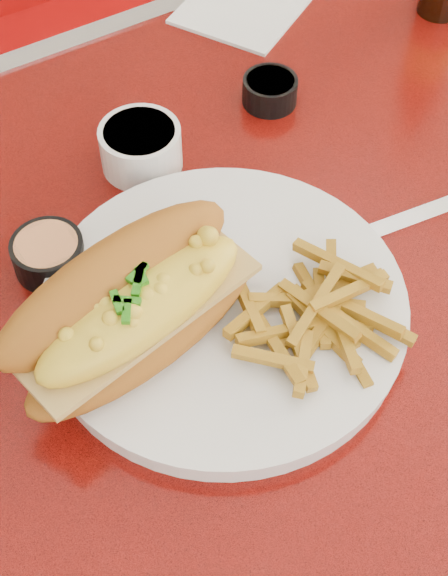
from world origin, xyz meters
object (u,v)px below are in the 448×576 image
dinner_plate (224,307)px  fork (272,248)px  sauce_cup_left (48,254)px  sauce_cup_right (270,90)px  diner_table (302,335)px  booth_bench_far (48,130)px  gravy_ramekin (141,147)px  mac_hoagie (133,306)px

dinner_plate → fork: same height
fork → sauce_cup_left: 0.20m
fork → sauce_cup_right: size_ratio=1.78×
diner_table → fork: fork is taller
sauce_cup_left → sauce_cup_right: 0.31m
fork → sauce_cup_left: bearing=28.7°
sauce_cup_right → fork: bearing=-123.3°
fork → diner_table: bearing=-120.1°
booth_bench_far → dinner_plate: size_ratio=3.77×
diner_table → sauce_cup_left: size_ratio=14.21×
diner_table → sauce_cup_left: bearing=155.4°
diner_table → sauce_cup_right: sauce_cup_right is taller
booth_bench_far → gravy_ramekin: bearing=-98.0°
fork → sauce_cup_right: sauce_cup_right is taller
diner_table → mac_hoagie: size_ratio=5.06×
dinner_plate → fork: 0.07m
fork → gravy_ramekin: 0.18m
mac_hoagie → sauce_cup_right: bearing=26.3°
booth_bench_far → gravy_ramekin: booth_bench_far is taller
mac_hoagie → sauce_cup_right: (0.27, 0.21, -0.05)m
dinner_plate → sauce_cup_right: sauce_cup_right is taller
mac_hoagie → gravy_ramekin: 0.23m
gravy_ramekin → sauce_cup_left: gravy_ramekin is taller
gravy_ramekin → fork: bearing=-77.4°
booth_bench_far → fork: 0.96m
booth_bench_far → sauce_cup_right: size_ratio=15.70×
mac_hoagie → sauce_cup_left: mac_hoagie is taller
gravy_ramekin → sauce_cup_left: size_ratio=0.98×
fork → dinner_plate: bearing=81.0°
fork → gravy_ramekin: (-0.04, 0.18, 0.00)m
sauce_cup_left → diner_table: bearing=-24.6°
diner_table → sauce_cup_right: 0.27m
dinner_plate → sauce_cup_right: 0.29m
fork → mac_hoagie: bearing=67.1°
booth_bench_far → gravy_ramekin: (-0.09, -0.64, 0.51)m
diner_table → mac_hoagie: mac_hoagie is taller
mac_hoagie → sauce_cup_right: mac_hoagie is taller
gravy_ramekin → sauce_cup_right: size_ratio=1.11×
sauce_cup_left → sauce_cup_right: sauce_cup_left is taller
booth_bench_far → mac_hoagie: 1.01m
booth_bench_far → dinner_plate: (-0.12, -0.84, 0.50)m
dinner_plate → sauce_cup_left: sauce_cup_left is taller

